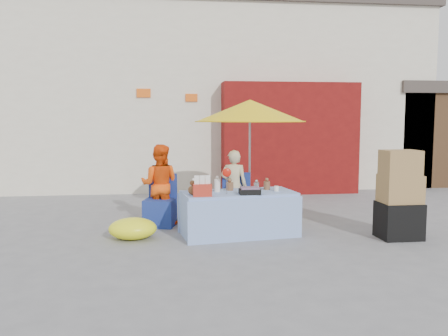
{
  "coord_description": "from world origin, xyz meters",
  "views": [
    {
      "loc": [
        -0.75,
        -6.68,
        1.77
      ],
      "look_at": [
        0.17,
        0.6,
        1.0
      ],
      "focal_mm": 38.0,
      "sensor_mm": 36.0,
      "label": 1
    }
  ],
  "objects": [
    {
      "name": "backdrop",
      "position": [
        0.52,
        7.52,
        3.1
      ],
      "size": [
        14.0,
        8.0,
        7.8
      ],
      "color": "silver",
      "rests_on": "ground"
    },
    {
      "name": "tarp_bundle",
      "position": [
        -1.22,
        0.26,
        0.16
      ],
      "size": [
        0.86,
        0.79,
        0.32
      ],
      "primitive_type": "ellipsoid",
      "rotation": [
        0.0,
        0.0,
        -0.39
      ],
      "color": "#FAFF1A",
      "rests_on": "ground"
    },
    {
      "name": "ground",
      "position": [
        0.0,
        0.0,
        0.0
      ],
      "size": [
        80.0,
        80.0,
        0.0
      ],
      "primitive_type": "plane",
      "color": "slate",
      "rests_on": "ground"
    },
    {
      "name": "market_table",
      "position": [
        0.35,
        0.31,
        0.34
      ],
      "size": [
        1.83,
        1.04,
        1.05
      ],
      "rotation": [
        0.0,
        0.0,
        0.14
      ],
      "color": "#84A2D4",
      "rests_on": "ground"
    },
    {
      "name": "box_stack",
      "position": [
        2.68,
        -0.19,
        0.6
      ],
      "size": [
        0.59,
        0.49,
        1.31
      ],
      "rotation": [
        0.0,
        0.0,
        0.0
      ],
      "color": "black",
      "rests_on": "ground"
    },
    {
      "name": "umbrella",
      "position": [
        0.72,
        1.37,
        1.89
      ],
      "size": [
        1.9,
        1.9,
        2.09
      ],
      "color": "gray",
      "rests_on": "ground"
    },
    {
      "name": "vendor_beige",
      "position": [
        0.42,
        1.22,
        0.62
      ],
      "size": [
        0.51,
        0.4,
        1.24
      ],
      "primitive_type": "imported",
      "rotation": [
        0.0,
        0.0,
        2.9
      ],
      "color": "beige",
      "rests_on": "ground"
    },
    {
      "name": "chair_left",
      "position": [
        -0.83,
        1.08,
        0.26
      ],
      "size": [
        0.58,
        0.57,
        0.85
      ],
      "rotation": [
        0.0,
        0.0,
        -0.24
      ],
      "color": "navy",
      "rests_on": "ground"
    },
    {
      "name": "chair_right",
      "position": [
        0.42,
        1.08,
        0.26
      ],
      "size": [
        0.58,
        0.57,
        0.85
      ],
      "rotation": [
        0.0,
        0.0,
        -0.24
      ],
      "color": "navy",
      "rests_on": "ground"
    },
    {
      "name": "vendor_orange",
      "position": [
        -0.83,
        1.22,
        0.67
      ],
      "size": [
        0.76,
        0.65,
        1.34
      ],
      "primitive_type": "imported",
      "rotation": [
        0.0,
        0.0,
        2.9
      ],
      "color": "#FD510D",
      "rests_on": "ground"
    }
  ]
}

